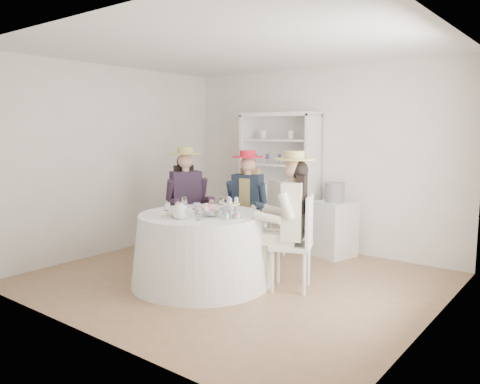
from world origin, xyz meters
The scene contains 23 objects.
ground centered at (0.00, 0.00, 0.00)m, with size 4.50×4.50×0.00m, color #8A6545.
ceiling centered at (0.00, 0.00, 2.70)m, with size 4.50×4.50×0.00m, color white.
wall_back centered at (0.00, 2.00, 1.35)m, with size 4.50×4.50×0.00m, color silver.
wall_front centered at (0.00, -2.00, 1.35)m, with size 4.50×4.50×0.00m, color silver.
wall_left centered at (-2.25, 0.00, 1.35)m, with size 4.50×4.50×0.00m, color silver.
wall_right centered at (2.25, 0.00, 1.35)m, with size 4.50×4.50×0.00m, color silver.
tea_table centered at (-0.23, -0.34, 0.41)m, with size 1.63×1.63×0.82m.
hutch centered at (-0.51, 1.77, 0.73)m, with size 1.37×0.87×2.05m.
side_table centered at (0.45, 1.69, 0.39)m, with size 0.50×0.50×0.78m, color silver.
hatbox centered at (0.45, 1.69, 0.92)m, with size 0.27×0.27×0.27m, color black.
guest_left centered at (-1.06, 0.28, 0.88)m, with size 0.66×0.60×1.56m.
guest_mid centered at (-0.34, 0.70, 0.86)m, with size 0.57×0.61×1.52m.
guest_right centered at (0.71, 0.11, 0.88)m, with size 0.65×0.59×1.56m.
spare_chair centered at (-0.23, 1.43, 0.57)m, with size 0.58×0.58×1.06m.
teacup_a centered at (-0.45, -0.17, 0.86)m, with size 0.10×0.10×0.08m, color white.
teacup_b centered at (-0.28, -0.08, 0.86)m, with size 0.07×0.07×0.06m, color white.
teacup_c centered at (0.03, -0.20, 0.86)m, with size 0.10×0.10×0.08m, color white.
flower_bowl centered at (-0.01, -0.39, 0.85)m, with size 0.19×0.19×0.05m, color white.
flower_arrangement centered at (-0.03, -0.45, 0.91)m, with size 0.18×0.18×0.07m.
table_teapot centered at (-0.18, -0.72, 0.91)m, with size 0.25×0.18×0.19m.
sandwich_plate centered at (-0.33, -0.68, 0.84)m, with size 0.27×0.27×0.06m.
cupcake_stand centered at (0.25, -0.37, 0.91)m, with size 0.25×0.25×0.23m.
stemware_set centered at (-0.23, -0.34, 0.90)m, with size 0.82×0.79×0.15m.
Camera 1 is at (3.39, -4.28, 1.78)m, focal length 35.00 mm.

